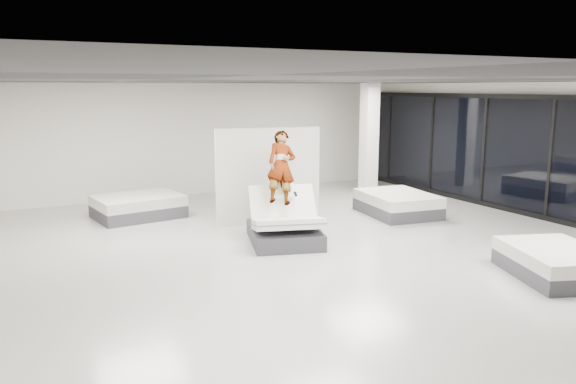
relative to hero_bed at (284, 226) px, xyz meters
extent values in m
plane|color=beige|center=(0.43, -1.13, -0.35)|extent=(14.00, 14.00, 0.00)
plane|color=black|center=(0.43, -1.13, 2.85)|extent=(14.00, 14.00, 0.00)
cube|color=white|center=(0.43, 5.87, 1.25)|extent=(12.00, 0.04, 3.20)
cube|color=white|center=(6.43, -1.13, 1.25)|extent=(0.04, 14.00, 3.20)
cube|color=#3C3C41|center=(0.01, 0.03, -0.19)|extent=(1.80, 2.09, 0.31)
cube|color=white|center=(0.08, 0.25, 0.35)|extent=(1.49, 1.10, 0.79)
cube|color=slate|center=(0.08, 0.25, 0.35)|extent=(1.48, 1.00, 0.69)
cube|color=white|center=(-0.11, -0.37, 0.13)|extent=(1.54, 1.26, 0.35)
cube|color=slate|center=(-0.11, -0.37, 0.13)|extent=(1.56, 1.25, 0.18)
cube|color=silver|center=(0.10, 0.31, 0.66)|extent=(0.57, 0.46, 0.35)
imported|color=slate|center=(0.10, 0.32, 0.84)|extent=(1.05, 1.72, 1.22)
cube|color=black|center=(0.21, -0.08, 0.64)|extent=(0.09, 0.15, 0.08)
cube|color=silver|center=(0.42, 1.62, 0.74)|extent=(2.39, 0.54, 2.19)
cube|color=#3C3C41|center=(3.60, 0.97, -0.20)|extent=(1.72, 2.14, 0.29)
cube|color=white|center=(3.60, 0.97, 0.06)|extent=(1.72, 2.14, 0.24)
cube|color=#3C3C41|center=(3.01, -3.92, -0.22)|extent=(1.86, 2.12, 0.27)
cube|color=white|center=(3.01, -3.92, 0.03)|extent=(1.86, 2.12, 0.22)
cube|color=#3C3C41|center=(-2.10, 3.60, -0.21)|extent=(2.12, 1.71, 0.29)
cube|color=white|center=(-2.10, 3.60, 0.06)|extent=(2.12, 1.71, 0.24)
cube|color=white|center=(4.43, 3.37, 1.25)|extent=(0.40, 0.40, 3.20)
cube|color=#1E2332|center=(6.33, -1.13, 1.10)|extent=(0.06, 13.40, 2.80)
cube|color=black|center=(6.33, -1.13, -0.29)|extent=(0.12, 13.40, 0.12)
cube|color=black|center=(6.33, -1.13, 2.51)|extent=(0.12, 13.40, 0.12)
cube|color=black|center=(6.33, -1.13, 1.10)|extent=(0.09, 0.08, 2.80)
cube|color=black|center=(6.33, 0.87, 1.10)|extent=(0.09, 0.08, 2.80)
cube|color=black|center=(6.33, 2.87, 1.10)|extent=(0.09, 0.08, 2.80)
cube|color=black|center=(6.33, 4.87, 1.10)|extent=(0.09, 0.08, 2.80)
camera|label=1|loc=(-4.98, -9.73, 2.73)|focal=35.00mm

